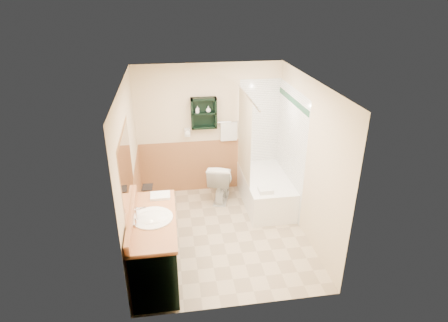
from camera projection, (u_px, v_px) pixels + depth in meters
floor at (221, 233)px, 5.92m from camera, size 3.00×3.00×0.00m
back_wall at (209, 130)px, 6.78m from camera, size 2.60×0.04×2.40m
left_wall at (128, 171)px, 5.24m from camera, size 0.04×3.00×2.40m
right_wall at (308, 159)px, 5.60m from camera, size 0.04×3.00×2.40m
ceiling at (221, 81)px, 4.91m from camera, size 2.60×3.00×0.04m
wainscot_left at (136, 213)px, 5.54m from camera, size 2.98×2.98×1.00m
wainscot_back at (210, 165)px, 7.05m from camera, size 2.58×2.58×1.00m
mirror_frame at (126, 169)px, 4.62m from camera, size 1.30×1.30×1.00m
mirror_glass at (127, 169)px, 4.63m from camera, size 1.20×1.20×0.90m
tile_right at (290, 149)px, 6.33m from camera, size 1.50×1.50×2.10m
tile_back at (264, 135)px, 6.95m from camera, size 0.95×0.95×2.10m
tile_accent at (293, 101)px, 5.97m from camera, size 1.50×1.50×0.10m
wall_shelf at (204, 113)px, 6.52m from camera, size 0.45×0.15×0.55m
hair_dryer at (187, 132)px, 6.65m from camera, size 0.10×0.24×0.18m
towel_bar at (229, 122)px, 6.70m from camera, size 0.40×0.06×0.40m
curtain_rod at (248, 96)px, 5.83m from camera, size 0.03×1.60×0.03m
shower_curtain at (244, 143)px, 6.34m from camera, size 1.05×1.05×1.70m
vanity at (155, 247)px, 4.90m from camera, size 0.59×1.41×0.89m
bathtub at (266, 189)px, 6.68m from camera, size 0.80×1.50×0.53m
toilet at (221, 181)px, 6.76m from camera, size 0.61×0.82×0.72m
counter_towel at (160, 196)px, 5.19m from camera, size 0.27×0.21×0.04m
vanity_book at (141, 182)px, 5.38m from camera, size 0.16×0.03×0.21m
tub_towel at (266, 190)px, 6.04m from camera, size 0.23×0.19×0.07m
soap_bottle_a at (198, 111)px, 6.48m from camera, size 0.08×0.13×0.06m
soap_bottle_b at (208, 110)px, 6.50m from camera, size 0.09×0.12×0.09m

